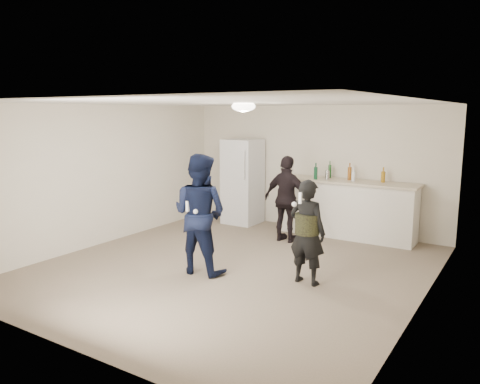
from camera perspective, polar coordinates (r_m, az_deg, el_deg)
The scene contains 21 objects.
floor at distance 7.32m, azimuth -0.85°, elevation -9.14°, with size 6.00×6.00×0.00m, color #6B5B4C.
ceiling at distance 6.93m, azimuth -0.90°, elevation 10.84°, with size 6.00×6.00×0.00m, color silver.
wall_back at distance 9.64m, azimuth 8.92°, elevation 2.95°, with size 6.00×6.00×0.00m, color beige.
wall_front at distance 4.84m, azimuth -20.73°, elevation -4.23°, with size 6.00×6.00×0.00m, color beige.
wall_left at distance 8.81m, azimuth -16.05°, elevation 2.06°, with size 6.00×6.00×0.00m, color beige.
wall_right at distance 5.99m, azimuth 21.74°, elevation -1.69°, with size 6.00×6.00×0.00m, color beige.
counter at distance 9.16m, azimuth 12.74°, elevation -2.12°, with size 2.60×0.56×1.05m, color silver.
counter_top at distance 9.06m, azimuth 12.86°, elevation 1.25°, with size 2.68×0.64×0.04m, color #BDB392.
fridge at distance 10.00m, azimuth 0.33°, elevation 1.29°, with size 0.70×0.70×1.80m, color silver.
fridge_handle at distance 9.49m, azimuth 0.59°, elevation 3.27°, with size 0.02×0.02×0.60m, color #B7B7BB.
ceiling_dome at distance 7.18m, azimuth 0.43°, elevation 10.40°, with size 0.36×0.36×0.16m, color white.
shaker at distance 9.13m, azimuth 10.59°, elevation 2.06°, with size 0.08×0.08×0.17m, color #AEAFB3.
man at distance 6.91m, azimuth -4.94°, elevation -2.66°, with size 0.86×0.67×1.77m, color #0E173A.
woman at distance 6.52m, azimuth 8.19°, elevation -4.85°, with size 0.54×0.35×1.47m, color black.
camo_shorts at distance 6.50m, azimuth 8.22°, elevation -3.86°, with size 0.34×0.34×0.28m, color #2E3317.
spectator at distance 8.59m, azimuth 5.77°, elevation -0.87°, with size 0.93×0.39×1.59m, color black.
remote_man at distance 6.66m, azimuth -6.42°, elevation -1.73°, with size 0.04×0.04×0.15m, color silver.
nunchuk_man at distance 6.62m, azimuth -5.43°, elevation -2.39°, with size 0.07×0.07×0.07m, color silver.
remote_woman at distance 6.19m, azimuth 7.36°, elevation -0.73°, with size 0.04×0.04×0.15m, color white.
nunchuk_woman at distance 6.28m, azimuth 6.63°, elevation -1.50°, with size 0.07×0.07×0.07m, color white.
bottle_cluster at distance 9.09m, azimuth 12.82°, elevation 2.13°, with size 1.28×0.42×0.26m.
Camera 1 is at (3.78, -5.80, 2.36)m, focal length 35.00 mm.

